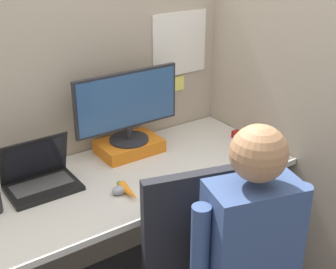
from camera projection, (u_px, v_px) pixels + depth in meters
The scene contains 10 objects.
cubicle_panel_back at pixel (97, 132), 2.52m from camera, with size 2.05×0.05×1.67m.
cubicle_panel_right at pixel (262, 126), 2.60m from camera, with size 0.04×1.34×1.67m.
desk at pixel (134, 205), 2.34m from camera, with size 1.55×0.70×0.76m.
paper_box at pixel (129, 146), 2.46m from camera, with size 0.32×0.22×0.07m.
monitor at pixel (127, 105), 2.37m from camera, with size 0.58×0.21×0.37m.
laptop at pixel (40, 179), 2.13m from camera, with size 0.32×0.23×0.24m.
mouse at pixel (120, 190), 2.09m from camera, with size 0.07×0.05×0.04m.
stapler at pixel (242, 137), 2.60m from camera, with size 0.04×0.13×0.04m.
carrot_toy at pixel (129, 191), 2.07m from camera, with size 0.05×0.16×0.05m.
person at pixel (261, 259), 1.74m from camera, with size 0.47×0.46×1.26m.
Camera 1 is at (-0.99, -1.38, 1.87)m, focal length 50.00 mm.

